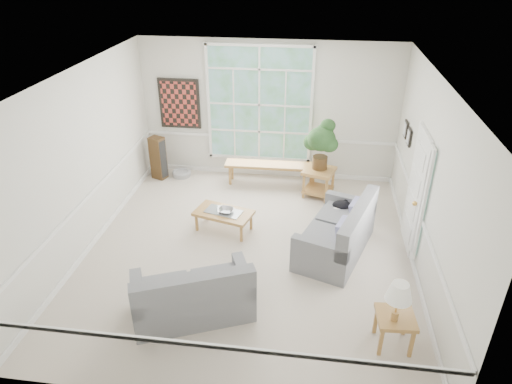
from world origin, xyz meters
TOP-DOWN VIEW (x-y plane):
  - floor at (0.00, 0.00)m, footprint 5.50×6.00m
  - ceiling at (0.00, 0.00)m, footprint 5.50×6.00m
  - wall_back at (0.00, 3.00)m, footprint 5.50×0.02m
  - wall_front at (0.00, -3.00)m, footprint 5.50×0.02m
  - wall_left at (-2.75, 0.00)m, footprint 0.02×6.00m
  - wall_right at (2.75, 0.00)m, footprint 0.02×6.00m
  - window_back at (-0.20, 2.96)m, footprint 2.30×0.08m
  - entry_door at (2.71, 0.60)m, footprint 0.08×0.90m
  - door_sidelight at (2.71, -0.03)m, footprint 0.08×0.26m
  - wall_art at (-1.95, 2.95)m, footprint 0.90×0.06m
  - wall_frame_near at (2.71, 1.75)m, footprint 0.04×0.26m
  - wall_frame_far at (2.71, 2.15)m, footprint 0.04×0.26m
  - loveseat_right at (1.46, 0.19)m, footprint 1.45×1.97m
  - loveseat_front at (-0.56, -1.59)m, footprint 1.84×1.42m
  - coffee_table at (-0.55, 0.59)m, footprint 1.14×0.81m
  - pewter_bowl at (-0.50, 0.57)m, footprint 0.37×0.37m
  - window_bench at (0.13, 2.54)m, footprint 2.03×0.44m
  - end_table at (1.15, 2.15)m, footprint 0.75×0.75m
  - houseplant at (1.15, 2.21)m, footprint 0.66×0.66m
  - side_table at (2.17, -1.81)m, footprint 0.51×0.51m
  - table_lamp at (2.14, -1.88)m, footprint 0.40×0.40m
  - pet_bed at (-1.94, 2.65)m, footprint 0.53×0.53m
  - floor_speaker at (-2.40, 2.50)m, footprint 0.37×0.33m
  - cat at (1.57, 0.81)m, footprint 0.39×0.31m

SIDE VIEW (x-z plane):
  - floor at x=0.00m, z-range -0.01..0.00m
  - pet_bed at x=-1.94m, z-range 0.00..0.13m
  - coffee_table at x=-0.55m, z-range 0.00..0.38m
  - window_bench at x=0.13m, z-range 0.00..0.47m
  - side_table at x=2.17m, z-range 0.00..0.49m
  - end_table at x=1.15m, z-range 0.00..0.60m
  - pewter_bowl at x=-0.50m, z-range 0.38..0.47m
  - loveseat_front at x=-0.56m, z-range 0.00..0.89m
  - loveseat_right at x=1.46m, z-range 0.00..0.95m
  - floor_speaker at x=-2.40m, z-range 0.00..0.97m
  - cat at x=1.57m, z-range 0.49..0.65m
  - table_lamp at x=2.14m, z-range 0.49..1.07m
  - entry_door at x=2.71m, z-range 0.00..2.10m
  - houseplant at x=1.15m, z-range 0.60..1.65m
  - door_sidelight at x=2.71m, z-range 0.20..2.10m
  - wall_back at x=0.00m, z-range 0.00..3.00m
  - wall_front at x=0.00m, z-range 0.00..3.00m
  - wall_left at x=-2.75m, z-range 0.00..3.00m
  - wall_right at x=2.75m, z-range 0.00..3.00m
  - wall_frame_near at x=2.71m, z-range 1.39..1.71m
  - wall_frame_far at x=2.71m, z-range 1.39..1.71m
  - wall_art at x=-1.95m, z-range 1.05..2.15m
  - window_back at x=-0.20m, z-range 0.45..2.85m
  - ceiling at x=0.00m, z-range 2.99..3.01m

